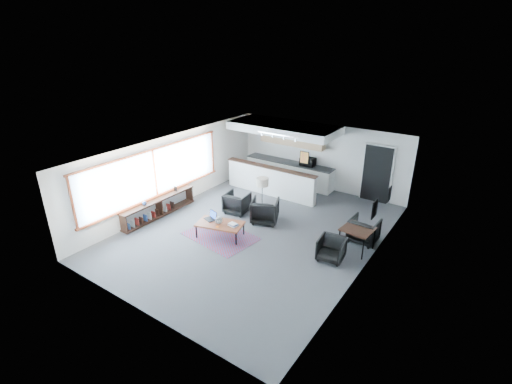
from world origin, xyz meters
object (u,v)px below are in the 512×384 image
Objects in this scene: book_stack at (233,225)px; armchair_right at (265,210)px; coffee_table at (220,224)px; laptop at (212,217)px; floor_lamp at (262,183)px; ceramic_pot at (219,220)px; dining_chair_far at (364,231)px; dining_table at (358,230)px; armchair_left at (237,202)px; microwave at (308,161)px; dining_chair_near at (331,250)px.

armchair_right is (0.14, 1.51, -0.06)m from book_stack.
armchair_right is at bearing 54.33° from coffee_table.
laptop is (-0.39, 0.07, 0.11)m from coffee_table.
book_stack is at bearing -86.42° from floor_lamp.
ceramic_pot is 4.34m from dining_chair_far.
ceramic_pot is at bearing -116.63° from coffee_table.
dining_chair_far reaches higher than dining_table.
armchair_left is at bearing 116.19° from laptop.
microwave reaches higher than laptop.
armchair_left is 1.15× the size of dining_chair_far.
book_stack is (0.44, 0.14, -0.08)m from ceramic_pot.
coffee_table is 4.05m from dining_table.
armchair_right reaches higher than laptop.
armchair_left reaches higher than ceramic_pot.
dining_table is at bearing 7.79° from coffee_table.
microwave is at bearing -108.99° from armchair_right.
ceramic_pot is 1.75m from armchair_right.
book_stack is 2.96m from dining_chair_near.
floor_lamp is 2.41× the size of microwave.
dining_table is 1.01m from dining_chair_near.
microwave reaches higher than book_stack.
coffee_table is 3.40m from dining_chair_near.
coffee_table is 6.81× the size of ceramic_pot.
microwave is (0.93, 3.42, 0.73)m from armchair_left.
coffee_table is at bearing -156.33° from dining_table.
microwave is (-0.25, 3.46, 0.69)m from armchair_right.
armchair_right reaches higher than book_stack.
dining_chair_far is (4.09, 2.14, -0.18)m from laptop.
laptop is 0.69× the size of dining_chair_near.
floor_lamp is at bearing 79.87° from ceramic_pot.
coffee_table is at bearing -167.71° from book_stack.
laptop is at bearing -176.40° from dining_chair_near.
laptop is 2.02m from floor_lamp.
armchair_left is (-0.60, 1.64, -0.03)m from coffee_table.
laptop is 0.30× the size of floor_lamp.
microwave is (0.00, 3.24, -0.10)m from floor_lamp.
floor_lamp is at bearing 153.47° from dining_chair_near.
dining_chair_near is (2.73, -0.86, -0.13)m from armchair_right.
armchair_left is at bearing 9.32° from dining_chair_far.
dining_table is (4.09, 1.55, 0.10)m from laptop.
ceramic_pot is 2.00m from floor_lamp.
coffee_table is at bearing 32.66° from dining_chair_far.
armchair_left is at bearing -169.04° from floor_lamp.
coffee_table is at bearing 102.06° from armchair_left.
ceramic_pot is 0.38× the size of dining_chair_near.
dining_chair_far is at bearing 167.81° from armchair_right.
floor_lamp is at bearing 64.00° from coffee_table.
microwave is (-3.37, 2.85, 0.78)m from dining_chair_far.
dining_table is at bearing 25.06° from book_stack.
dining_table is 0.65m from dining_chair_far.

